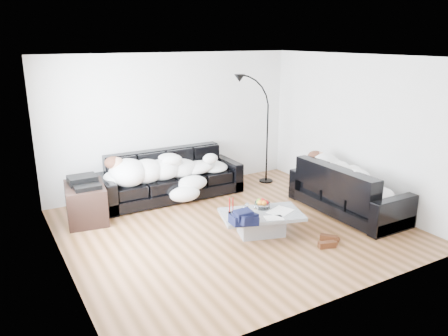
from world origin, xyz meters
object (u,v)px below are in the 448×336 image
wine_glass_b (245,211)px  av_cabinet (86,203)px  sleeper_back (172,165)px  coffee_table (261,224)px  sleeper_right (349,176)px  stereo (84,181)px  sofa_right (348,188)px  fruit_bowl (262,204)px  candle_right (233,205)px  sofa_back (171,175)px  candle_left (230,206)px  wine_glass_c (256,211)px  floor_lamp (267,135)px  shoes (328,241)px  wine_glass_a (247,208)px

wine_glass_b → av_cabinet: av_cabinet is taller
sleeper_back → coffee_table: size_ratio=1.85×
sleeper_right → stereo: bearing=65.0°
sofa_right → wine_glass_b: 2.06m
fruit_bowl → candle_right: size_ratio=1.04×
sofa_back → sofa_right: bearing=-42.8°
sofa_back → candle_left: sofa_back is taller
sofa_back → sleeper_right: (2.31, -2.14, 0.21)m
wine_glass_c → candle_left: size_ratio=0.71×
sleeper_back → floor_lamp: 2.09m
coffee_table → candle_left: candle_left is taller
candle_right → av_cabinet: 2.42m
sofa_right → candle_left: size_ratio=8.61×
sleeper_right → wine_glass_b: 2.07m
fruit_bowl → stereo: (-2.27, 1.70, 0.24)m
sleeper_back → stereo: sleeper_back is taller
sofa_back → shoes: bearing=-68.0°
sofa_back → stereo: bearing=-169.2°
floor_lamp → candle_left: bearing=-136.0°
wine_glass_b → stereo: size_ratio=0.36×
sofa_right → coffee_table: size_ratio=1.73×
sofa_right → coffee_table: (-1.78, -0.02, -0.24)m
shoes → wine_glass_c: bearing=166.6°
wine_glass_a → wine_glass_c: size_ratio=0.98×
sofa_back → wine_glass_a: size_ratio=15.51×
av_cabinet → wine_glass_b: bearing=-36.2°
candle_left → floor_lamp: floor_lamp is taller
coffee_table → stereo: bearing=139.4°
wine_glass_b → candle_left: candle_left is taller
candle_right → shoes: bearing=-44.0°
sleeper_right → fruit_bowl: (-1.66, 0.14, -0.21)m
sleeper_back → wine_glass_b: bearing=-83.0°
sofa_right → floor_lamp: floor_lamp is taller
wine_glass_c → coffee_table: bearing=22.4°
sofa_back → wine_glass_c: 2.25m
sleeper_back → sleeper_right: size_ratio=1.24×
sleeper_right → wine_glass_b: (-2.06, 0.01, -0.21)m
sofa_back → av_cabinet: bearing=-169.2°
fruit_bowl → wine_glass_b: 0.42m
candle_left → av_cabinet: bearing=136.9°
wine_glass_a → wine_glass_c: 0.15m
sofa_back → sleeper_back: sleeper_back is taller
wine_glass_b → candle_right: 0.21m
sofa_back → sofa_right: size_ratio=1.26×
sofa_right → shoes: 1.42m
coffee_table → fruit_bowl: 0.31m
sofa_back → sleeper_back: (0.00, -0.05, 0.21)m
sofa_back → wine_glass_a: bearing=-81.0°
sleeper_right → stereo: sleeper_right is taller
wine_glass_b → floor_lamp: size_ratio=0.08×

